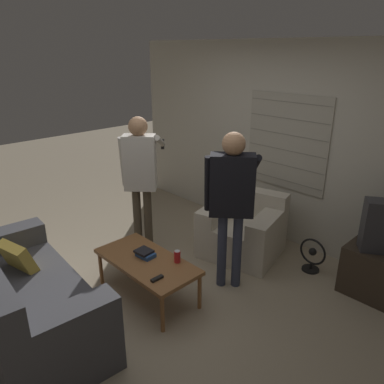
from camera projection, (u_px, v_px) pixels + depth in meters
ground_plane at (161, 293)px, 3.98m from camera, size 16.00×16.00×0.00m
wall_back at (280, 144)px, 4.83m from camera, size 5.20×0.08×2.55m
couch_blue at (23, 300)px, 3.31m from camera, size 1.92×1.00×0.93m
armchair_beige at (243, 229)px, 4.69m from camera, size 1.07×1.01×0.76m
coffee_table at (147, 263)px, 3.81m from camera, size 1.13×0.55×0.43m
person_left_standing at (140, 170)px, 4.39m from camera, size 0.49×0.80×1.73m
person_right_standing at (232, 192)px, 3.75m from camera, size 0.52×0.83×1.70m
book_stack at (145, 253)px, 3.85m from camera, size 0.20×0.16×0.07m
soda_can at (177, 256)px, 3.74m from camera, size 0.07×0.07×0.13m
spare_remote at (157, 278)px, 3.47m from camera, size 0.04×0.13×0.02m
floor_fan at (312, 255)px, 4.32m from camera, size 0.32×0.20×0.40m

